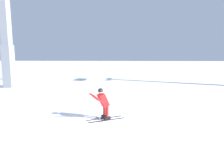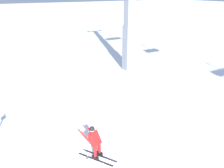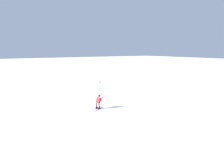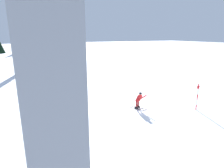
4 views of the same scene
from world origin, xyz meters
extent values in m
plane|color=white|center=(0.00, 0.00, 0.00)|extent=(260.00, 260.00, 0.00)
cube|color=black|center=(-0.20, 0.64, 0.01)|extent=(1.57, 0.92, 0.01)
cube|color=black|center=(-0.20, 0.64, 0.09)|extent=(0.30, 0.23, 0.16)
cylinder|color=maroon|center=(-0.20, 0.64, 0.49)|extent=(0.13, 0.13, 0.64)
cube|color=black|center=(-0.36, 0.92, 0.01)|extent=(1.57, 0.92, 0.01)
cube|color=black|center=(-0.36, 0.92, 0.09)|extent=(0.30, 0.23, 0.16)
cylinder|color=maroon|center=(-0.36, 0.92, 0.49)|extent=(0.13, 0.13, 0.64)
cube|color=red|center=(-0.39, 0.72, 0.91)|extent=(0.63, 0.60, 0.65)
sphere|color=beige|center=(-0.50, 0.66, 1.31)|extent=(0.21, 0.21, 0.21)
sphere|color=black|center=(-0.50, 0.66, 1.34)|extent=(0.23, 0.23, 0.23)
cylinder|color=red|center=(-0.57, 0.36, 1.03)|extent=(0.46, 0.31, 0.42)
cylinder|color=gray|center=(-0.58, 0.30, 0.44)|extent=(0.36, 0.34, 1.10)
cylinder|color=black|center=(-0.40, 0.34, 0.05)|extent=(0.07, 0.07, 0.01)
cylinder|color=red|center=(-0.79, 0.76, 1.03)|extent=(0.46, 0.31, 0.42)
cylinder|color=gray|center=(-0.84, 0.78, 0.44)|extent=(0.46, 0.14, 1.10)
cylinder|color=black|center=(-0.71, 0.91, 0.05)|extent=(0.07, 0.07, 0.01)
cube|color=gray|center=(-10.35, 9.19, 1.96)|extent=(0.83, 0.83, 3.91)
cube|color=gray|center=(-10.35, 9.19, 5.87)|extent=(0.69, 0.69, 3.91)
camera|label=1|loc=(0.79, -7.65, 2.81)|focal=31.00mm
camera|label=2|loc=(8.00, -3.41, 6.85)|focal=41.07mm
camera|label=3|loc=(7.40, 15.80, 6.01)|focal=27.07mm
camera|label=4|loc=(-12.60, 9.53, 6.03)|focal=30.58mm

